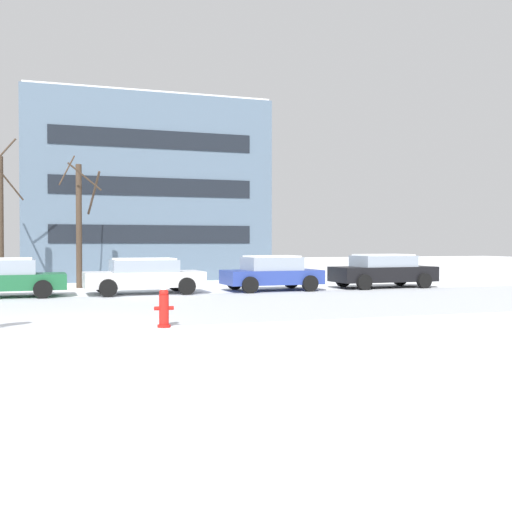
# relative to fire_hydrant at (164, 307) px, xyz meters

# --- Properties ---
(ground_plane) EXTENTS (120.00, 120.00, 0.00)m
(ground_plane) POSITION_rel_fire_hydrant_xyz_m (-2.33, 1.12, -0.46)
(ground_plane) COLOR white
(road_surface) EXTENTS (80.00, 8.47, 0.00)m
(road_surface) POSITION_rel_fire_hydrant_xyz_m (-2.33, 4.36, -0.46)
(road_surface) COLOR #B7BCC4
(road_surface) RESTS_ON ground
(fire_hydrant) EXTENTS (0.44, 0.30, 0.92)m
(fire_hydrant) POSITION_rel_fire_hydrant_xyz_m (0.00, 0.00, 0.00)
(fire_hydrant) COLOR red
(fire_hydrant) RESTS_ON ground
(parked_car_white) EXTENTS (4.42, 2.21, 1.35)m
(parked_car_white) POSITION_rel_fire_hydrant_xyz_m (0.79, 9.28, 0.24)
(parked_car_white) COLOR white
(parked_car_white) RESTS_ON ground
(parked_car_blue) EXTENTS (3.91, 2.22, 1.41)m
(parked_car_blue) POSITION_rel_fire_hydrant_xyz_m (5.88, 9.28, 0.26)
(parked_car_blue) COLOR #283D93
(parked_car_blue) RESTS_ON ground
(parked_car_black) EXTENTS (4.48, 2.15, 1.43)m
(parked_car_black) POSITION_rel_fire_hydrant_xyz_m (10.96, 9.34, 0.27)
(parked_car_black) COLOR black
(parked_car_black) RESTS_ON ground
(tree_far_mid) EXTENTS (1.86, 1.57, 6.27)m
(tree_far_mid) POSITION_rel_fire_hydrant_xyz_m (-4.52, 13.11, 2.42)
(tree_far_mid) COLOR #423326
(tree_far_mid) RESTS_ON ground
(tree_far_right) EXTENTS (1.75, 1.81, 5.71)m
(tree_far_right) POSITION_rel_fire_hydrant_xyz_m (-1.39, 13.17, 2.34)
(tree_far_right) COLOR #423326
(tree_far_right) RESTS_ON ground
(building_far_left) EXTENTS (12.44, 8.91, 9.49)m
(building_far_left) POSITION_rel_fire_hydrant_xyz_m (2.25, 21.01, 4.28)
(building_far_left) COLOR slate
(building_far_left) RESTS_ON ground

